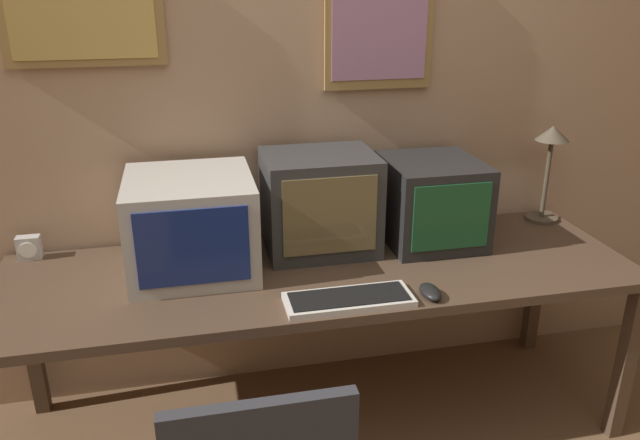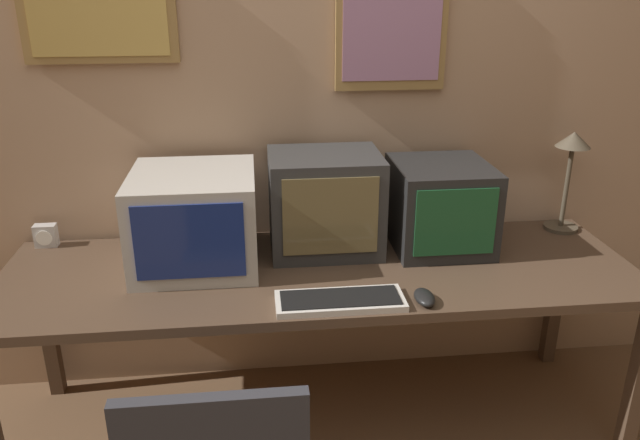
# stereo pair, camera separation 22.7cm
# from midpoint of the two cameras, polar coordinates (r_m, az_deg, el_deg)

# --- Properties ---
(wall_back) EXTENTS (8.00, 0.08, 2.60)m
(wall_back) POSITION_cam_midpoint_polar(r_m,az_deg,el_deg) (2.57, -4.75, 11.78)
(wall_back) COLOR tan
(wall_back) RESTS_ON ground_plane
(desk) EXTENTS (2.37, 0.75, 0.71)m
(desk) POSITION_cam_midpoint_polar(r_m,az_deg,el_deg) (2.37, -2.75, -5.75)
(desk) COLOR #4C3828
(desk) RESTS_ON ground_plane
(monitor_left) EXTENTS (0.45, 0.48, 0.35)m
(monitor_left) POSITION_cam_midpoint_polar(r_m,az_deg,el_deg) (2.35, -14.41, -0.39)
(monitor_left) COLOR #B7B2A8
(monitor_left) RESTS_ON desk
(monitor_center) EXTENTS (0.43, 0.36, 0.39)m
(monitor_center) POSITION_cam_midpoint_polar(r_m,az_deg,el_deg) (2.45, -2.68, 1.59)
(monitor_center) COLOR #333333
(monitor_center) RESTS_ON desk
(monitor_right) EXTENTS (0.37, 0.41, 0.34)m
(monitor_right) POSITION_cam_midpoint_polar(r_m,az_deg,el_deg) (2.55, 7.66, 1.65)
(monitor_right) COLOR black
(monitor_right) RESTS_ON desk
(keyboard_main) EXTENTS (0.43, 0.16, 0.03)m
(keyboard_main) POSITION_cam_midpoint_polar(r_m,az_deg,el_deg) (2.10, -0.46, -7.35)
(keyboard_main) COLOR beige
(keyboard_main) RESTS_ON desk
(mouse_near_keyboard) EXTENTS (0.07, 0.12, 0.04)m
(mouse_near_keyboard) POSITION_cam_midpoint_polar(r_m,az_deg,el_deg) (2.15, 7.09, -6.61)
(mouse_near_keyboard) COLOR black
(mouse_near_keyboard) RESTS_ON desk
(desk_clock) EXTENTS (0.09, 0.05, 0.09)m
(desk_clock) POSITION_cam_midpoint_polar(r_m,az_deg,el_deg) (2.70, -27.29, -2.32)
(desk_clock) COLOR #B7B2AD
(desk_clock) RESTS_ON desk
(desk_lamp) EXTENTS (0.14, 0.14, 0.43)m
(desk_lamp) POSITION_cam_midpoint_polar(r_m,az_deg,el_deg) (2.85, 18.18, 5.78)
(desk_lamp) COLOR #4C4233
(desk_lamp) RESTS_ON desk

